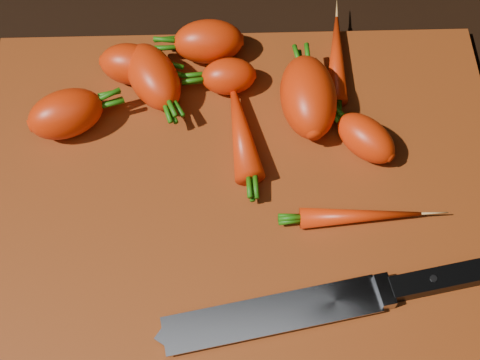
{
  "coord_description": "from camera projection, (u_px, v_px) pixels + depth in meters",
  "views": [
    {
      "loc": [
        -0.01,
        -0.29,
        0.56
      ],
      "look_at": [
        0.0,
        0.01,
        0.03
      ],
      "focal_mm": 50.0,
      "sensor_mm": 36.0,
      "label": 1
    }
  ],
  "objects": [
    {
      "name": "carrot_8",
      "position": [
        361.0,
        216.0,
        0.6
      ],
      "size": [
        0.11,
        0.02,
        0.02
      ],
      "primitive_type": "ellipsoid",
      "rotation": [
        0.0,
        0.0,
        0.02
      ],
      "color": "red",
      "rests_on": "cutting_board"
    },
    {
      "name": "carrot_4",
      "position": [
        208.0,
        42.0,
        0.68
      ],
      "size": [
        0.07,
        0.05,
        0.04
      ],
      "primitive_type": "ellipsoid",
      "rotation": [
        0.0,
        0.0,
        3.18
      ],
      "color": "red",
      "rests_on": "cutting_board"
    },
    {
      "name": "carrot_2",
      "position": [
        153.0,
        77.0,
        0.66
      ],
      "size": [
        0.08,
        0.09,
        0.05
      ],
      "primitive_type": "ellipsoid",
      "rotation": [
        0.0,
        0.0,
        -1.11
      ],
      "color": "red",
      "rests_on": "cutting_board"
    },
    {
      "name": "cutting_board",
      "position": [
        240.0,
        202.0,
        0.62
      ],
      "size": [
        0.5,
        0.4,
        0.01
      ],
      "primitive_type": "cube",
      "color": "maroon",
      "rests_on": "ground"
    },
    {
      "name": "knife",
      "position": [
        294.0,
        310.0,
        0.56
      ],
      "size": [
        0.3,
        0.08,
        0.02
      ],
      "rotation": [
        0.0,
        0.0,
        0.18
      ],
      "color": "gray",
      "rests_on": "cutting_board"
    },
    {
      "name": "carrot_7",
      "position": [
        337.0,
        58.0,
        0.68
      ],
      "size": [
        0.03,
        0.11,
        0.02
      ],
      "primitive_type": "ellipsoid",
      "rotation": [
        0.0,
        0.0,
        1.47
      ],
      "color": "red",
      "rests_on": "cutting_board"
    },
    {
      "name": "ground",
      "position": [
        240.0,
        207.0,
        0.63
      ],
      "size": [
        2.0,
        2.0,
        0.01
      ],
      "primitive_type": "cube",
      "color": "black"
    },
    {
      "name": "carrot_5",
      "position": [
        131.0,
        64.0,
        0.67
      ],
      "size": [
        0.07,
        0.05,
        0.04
      ],
      "primitive_type": "ellipsoid",
      "rotation": [
        0.0,
        0.0,
        -0.18
      ],
      "color": "red",
      "rests_on": "cutting_board"
    },
    {
      "name": "carrot_9",
      "position": [
        241.0,
        129.0,
        0.64
      ],
      "size": [
        0.04,
        0.11,
        0.03
      ],
      "primitive_type": "ellipsoid",
      "rotation": [
        0.0,
        0.0,
        1.7
      ],
      "color": "red",
      "rests_on": "cutting_board"
    },
    {
      "name": "carrot_3",
      "position": [
        308.0,
        97.0,
        0.64
      ],
      "size": [
        0.06,
        0.09,
        0.05
      ],
      "primitive_type": "ellipsoid",
      "rotation": [
        0.0,
        0.0,
        1.62
      ],
      "color": "red",
      "rests_on": "cutting_board"
    },
    {
      "name": "carrot_1",
      "position": [
        229.0,
        76.0,
        0.66
      ],
      "size": [
        0.06,
        0.04,
        0.04
      ],
      "primitive_type": "ellipsoid",
      "rotation": [
        0.0,
        0.0,
        3.23
      ],
      "color": "red",
      "rests_on": "cutting_board"
    },
    {
      "name": "carrot_0",
      "position": [
        66.0,
        114.0,
        0.63
      ],
      "size": [
        0.08,
        0.07,
        0.05
      ],
      "primitive_type": "ellipsoid",
      "rotation": [
        0.0,
        0.0,
        0.38
      ],
      "color": "red",
      "rests_on": "cutting_board"
    },
    {
      "name": "carrot_6",
      "position": [
        366.0,
        138.0,
        0.63
      ],
      "size": [
        0.07,
        0.07,
        0.04
      ],
      "primitive_type": "ellipsoid",
      "rotation": [
        0.0,
        0.0,
        2.32
      ],
      "color": "red",
      "rests_on": "cutting_board"
    }
  ]
}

